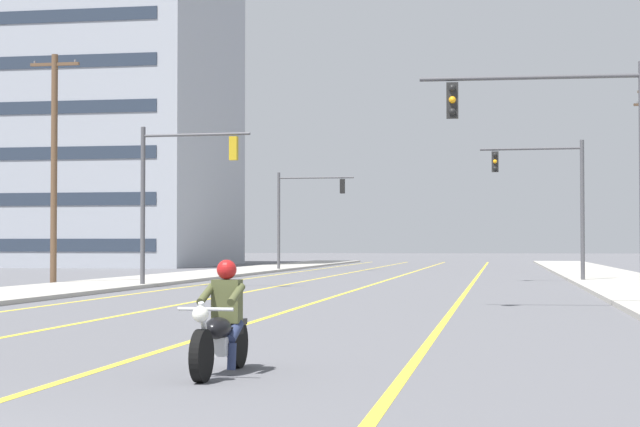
{
  "coord_description": "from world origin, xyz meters",
  "views": [
    {
      "loc": [
        5.15,
        -6.88,
        1.65
      ],
      "look_at": [
        0.65,
        19.79,
        2.44
      ],
      "focal_mm": 60.31,
      "sensor_mm": 36.0,
      "label": 1
    }
  ],
  "objects_px": {
    "apartment_building_far_left_block": "(103,80)",
    "motorcycle_with_rider": "(222,328)",
    "traffic_signal_near_left": "(173,182)",
    "utility_pole_left_near": "(54,165)",
    "traffic_signal_near_right": "(576,145)",
    "traffic_signal_mid_left": "(300,206)",
    "traffic_signal_mid_right": "(553,189)"
  },
  "relations": [
    {
      "from": "utility_pole_left_near",
      "to": "apartment_building_far_left_block",
      "type": "distance_m",
      "value": 43.4
    },
    {
      "from": "traffic_signal_mid_right",
      "to": "utility_pole_left_near",
      "type": "xyz_separation_m",
      "value": [
        -20.1,
        -6.67,
        0.83
      ]
    },
    {
      "from": "utility_pole_left_near",
      "to": "motorcycle_with_rider",
      "type": "bearing_deg",
      "value": -62.63
    },
    {
      "from": "traffic_signal_near_right",
      "to": "traffic_signal_mid_right",
      "type": "distance_m",
      "value": 20.36
    },
    {
      "from": "traffic_signal_mid_left",
      "to": "apartment_building_far_left_block",
      "type": "distance_m",
      "value": 26.29
    },
    {
      "from": "traffic_signal_near_right",
      "to": "utility_pole_left_near",
      "type": "relative_size",
      "value": 0.66
    },
    {
      "from": "traffic_signal_mid_right",
      "to": "utility_pole_left_near",
      "type": "bearing_deg",
      "value": -161.64
    },
    {
      "from": "traffic_signal_mid_left",
      "to": "utility_pole_left_near",
      "type": "xyz_separation_m",
      "value": [
        -5.45,
        -25.14,
        0.8
      ]
    },
    {
      "from": "traffic_signal_near_left",
      "to": "utility_pole_left_near",
      "type": "distance_m",
      "value": 5.74
    },
    {
      "from": "traffic_signal_near_left",
      "to": "apartment_building_far_left_block",
      "type": "distance_m",
      "value": 46.88
    },
    {
      "from": "traffic_signal_near_right",
      "to": "apartment_building_far_left_block",
      "type": "height_order",
      "value": "apartment_building_far_left_block"
    },
    {
      "from": "traffic_signal_mid_left",
      "to": "traffic_signal_near_right",
      "type": "bearing_deg",
      "value": -69.82
    },
    {
      "from": "motorcycle_with_rider",
      "to": "traffic_signal_mid_right",
      "type": "bearing_deg",
      "value": 80.5
    },
    {
      "from": "apartment_building_far_left_block",
      "to": "motorcycle_with_rider",
      "type": "bearing_deg",
      "value": -67.78
    },
    {
      "from": "apartment_building_far_left_block",
      "to": "traffic_signal_mid_right",
      "type": "bearing_deg",
      "value": -44.97
    },
    {
      "from": "motorcycle_with_rider",
      "to": "traffic_signal_mid_right",
      "type": "relative_size",
      "value": 0.35
    },
    {
      "from": "motorcycle_with_rider",
      "to": "traffic_signal_near_left",
      "type": "distance_m",
      "value": 27.92
    },
    {
      "from": "motorcycle_with_rider",
      "to": "apartment_building_far_left_block",
      "type": "bearing_deg",
      "value": 112.22
    },
    {
      "from": "motorcycle_with_rider",
      "to": "utility_pole_left_near",
      "type": "relative_size",
      "value": 0.23
    },
    {
      "from": "motorcycle_with_rider",
      "to": "traffic_signal_mid_right",
      "type": "height_order",
      "value": "traffic_signal_mid_right"
    },
    {
      "from": "traffic_signal_mid_left",
      "to": "traffic_signal_near_left",
      "type": "bearing_deg",
      "value": -89.94
    },
    {
      "from": "traffic_signal_near_left",
      "to": "traffic_signal_mid_left",
      "type": "xyz_separation_m",
      "value": [
        -0.03,
        26.62,
        0.03
      ]
    },
    {
      "from": "traffic_signal_near_left",
      "to": "utility_pole_left_near",
      "type": "bearing_deg",
      "value": 164.93
    },
    {
      "from": "traffic_signal_near_right",
      "to": "utility_pole_left_near",
      "type": "distance_m",
      "value": 24.01
    },
    {
      "from": "traffic_signal_near_right",
      "to": "traffic_signal_near_left",
      "type": "height_order",
      "value": "same"
    },
    {
      "from": "motorcycle_with_rider",
      "to": "traffic_signal_mid_left",
      "type": "bearing_deg",
      "value": 99.55
    },
    {
      "from": "apartment_building_far_left_block",
      "to": "utility_pole_left_near",
      "type": "bearing_deg",
      "value": -71.58
    },
    {
      "from": "motorcycle_with_rider",
      "to": "traffic_signal_near_left",
      "type": "xyz_separation_m",
      "value": [
        -8.86,
        26.24,
        3.48
      ]
    },
    {
      "from": "motorcycle_with_rider",
      "to": "traffic_signal_near_right",
      "type": "distance_m",
      "value": 15.44
    },
    {
      "from": "motorcycle_with_rider",
      "to": "traffic_signal_near_left",
      "type": "height_order",
      "value": "traffic_signal_near_left"
    },
    {
      "from": "motorcycle_with_rider",
      "to": "utility_pole_left_near",
      "type": "distance_m",
      "value": 31.51
    },
    {
      "from": "traffic_signal_near_right",
      "to": "traffic_signal_mid_left",
      "type": "xyz_separation_m",
      "value": [
        -14.27,
        38.82,
        -0.04
      ]
    }
  ]
}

